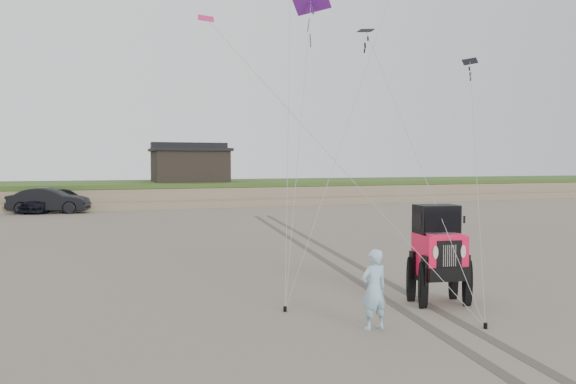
{
  "coord_description": "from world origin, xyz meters",
  "views": [
    {
      "loc": [
        -6.26,
        -10.95,
        3.38
      ],
      "look_at": [
        -1.26,
        3.0,
        2.6
      ],
      "focal_mm": 35.0,
      "sensor_mm": 36.0,
      "label": 1
    }
  ],
  "objects_px": {
    "truck_c": "(50,200)",
    "jeep": "(439,265)",
    "man": "(374,290)",
    "cabin": "(190,164)",
    "truck_b": "(49,200)"
  },
  "relations": [
    {
      "from": "truck_c",
      "to": "jeep",
      "type": "height_order",
      "value": "jeep"
    },
    {
      "from": "truck_c",
      "to": "man",
      "type": "height_order",
      "value": "man"
    },
    {
      "from": "truck_c",
      "to": "jeep",
      "type": "xyz_separation_m",
      "value": [
        10.3,
        -30.51,
        0.18
      ]
    },
    {
      "from": "jeep",
      "to": "cabin",
      "type": "bearing_deg",
      "value": 97.81
    },
    {
      "from": "truck_c",
      "to": "jeep",
      "type": "bearing_deg",
      "value": -37.43
    },
    {
      "from": "cabin",
      "to": "truck_c",
      "type": "relative_size",
      "value": 1.21
    },
    {
      "from": "cabin",
      "to": "truck_b",
      "type": "xyz_separation_m",
      "value": [
        -10.68,
        -7.43,
        -2.4
      ]
    },
    {
      "from": "truck_b",
      "to": "truck_c",
      "type": "relative_size",
      "value": 0.97
    },
    {
      "from": "cabin",
      "to": "truck_c",
      "type": "height_order",
      "value": "cabin"
    },
    {
      "from": "cabin",
      "to": "truck_c",
      "type": "bearing_deg",
      "value": -149.96
    },
    {
      "from": "jeep",
      "to": "man",
      "type": "xyz_separation_m",
      "value": [
        -2.46,
        -1.32,
        -0.13
      ]
    },
    {
      "from": "cabin",
      "to": "truck_c",
      "type": "xyz_separation_m",
      "value": [
        -10.69,
        -6.18,
        -2.47
      ]
    },
    {
      "from": "cabin",
      "to": "jeep",
      "type": "bearing_deg",
      "value": -90.6
    },
    {
      "from": "jeep",
      "to": "truck_b",
      "type": "bearing_deg",
      "value": 117.79
    },
    {
      "from": "truck_b",
      "to": "jeep",
      "type": "relative_size",
      "value": 1.01
    }
  ]
}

